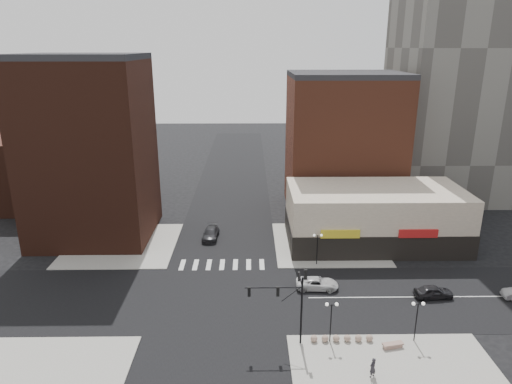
{
  "coord_description": "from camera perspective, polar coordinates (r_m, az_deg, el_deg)",
  "views": [
    {
      "loc": [
        3.53,
        -44.59,
        26.76
      ],
      "look_at": [
        4.19,
        4.42,
        11.0
      ],
      "focal_mm": 32.0,
      "sensor_mm": 36.0,
      "label": 1
    }
  ],
  "objects": [
    {
      "name": "ground",
      "position": [
        52.12,
        -4.67,
        -13.13
      ],
      "size": [
        240.0,
        240.0,
        0.0
      ],
      "primitive_type": "plane",
      "color": "black",
      "rests_on": "ground"
    },
    {
      "name": "stone_bench",
      "position": [
        46.22,
        16.73,
        -17.87
      ],
      "size": [
        2.06,
        1.01,
        0.46
      ],
      "rotation": [
        0.0,
        0.0,
        0.22
      ],
      "color": "gray",
      "rests_on": "sidewalk_se"
    },
    {
      "name": "building_ne_midrise",
      "position": [
        77.31,
        10.84,
        5.74
      ],
      "size": [
        18.0,
        15.0,
        22.0
      ],
      "primitive_type": "cube",
      "color": "brown",
      "rests_on": "ground"
    },
    {
      "name": "road_ns",
      "position": [
        52.12,
        -4.67,
        -13.12
      ],
      "size": [
        14.0,
        200.0,
        0.02
      ],
      "primitive_type": "cube",
      "color": "black",
      "rests_on": "ground"
    },
    {
      "name": "dark_sedan_east",
      "position": [
        55.4,
        21.31,
        -11.55
      ],
      "size": [
        4.36,
        2.03,
        1.44
      ],
      "primitive_type": "imported",
      "rotation": [
        0.0,
        0.0,
        1.65
      ],
      "color": "black",
      "rests_on": "ground"
    },
    {
      "name": "building_nw",
      "position": [
        68.49,
        -20.03,
        4.72
      ],
      "size": [
        16.0,
        15.0,
        25.0
      ],
      "primitive_type": "cube",
      "color": "#3C1C13",
      "rests_on": "ground"
    },
    {
      "name": "building_ne_row",
      "position": [
        66.38,
        14.56,
        -3.47
      ],
      "size": [
        24.2,
        12.2,
        8.0
      ],
      "color": "beige",
      "rests_on": "ground"
    },
    {
      "name": "sidewalk_ne",
      "position": [
        65.77,
        8.95,
        -6.36
      ],
      "size": [
        15.0,
        15.0,
        0.12
      ],
      "primitive_type": "cube",
      "color": "gray",
      "rests_on": "ground"
    },
    {
      "name": "white_suv",
      "position": [
        53.99,
        7.65,
        -11.25
      ],
      "size": [
        4.98,
        2.52,
        1.35
      ],
      "primitive_type": "imported",
      "rotation": [
        0.0,
        0.0,
        1.51
      ],
      "color": "silver",
      "rests_on": "ground"
    },
    {
      "name": "road_ew",
      "position": [
        52.12,
        -4.67,
        -13.12
      ],
      "size": [
        200.0,
        14.0,
        0.02
      ],
      "primitive_type": "cube",
      "color": "black",
      "rests_on": "ground"
    },
    {
      "name": "sidewalk_nw",
      "position": [
        67.3,
        -16.35,
        -6.32
      ],
      "size": [
        15.0,
        15.0,
        0.12
      ],
      "primitive_type": "cube",
      "color": "gray",
      "rests_on": "ground"
    },
    {
      "name": "building_nw_low",
      "position": [
        88.71,
        -24.39,
        2.68
      ],
      "size": [
        20.0,
        18.0,
        12.0
      ],
      "primitive_type": "cube",
      "color": "#3C1C13",
      "rests_on": "ground"
    },
    {
      "name": "bollard_row",
      "position": [
        45.88,
        10.67,
        -17.52
      ],
      "size": [
        5.91,
        0.66,
        0.66
      ],
      "color": "gray",
      "rests_on": "sidewalk_se"
    },
    {
      "name": "street_lamp_ne",
      "position": [
        58.21,
        7.7,
        -6.13
      ],
      "size": [
        1.22,
        0.32,
        4.16
      ],
      "color": "black",
      "rests_on": "sidewalk_ne"
    },
    {
      "name": "dark_sedan_north",
      "position": [
        66.8,
        -5.67,
        -5.19
      ],
      "size": [
        2.43,
        5.3,
        1.5
      ],
      "primitive_type": "imported",
      "rotation": [
        0.0,
        0.0,
        -0.06
      ],
      "color": "black",
      "rests_on": "ground"
    },
    {
      "name": "traffic_signal",
      "position": [
        42.9,
        4.4,
        -12.77
      ],
      "size": [
        5.59,
        3.09,
        7.77
      ],
      "color": "black",
      "rests_on": "ground"
    },
    {
      "name": "street_lamp_se_b",
      "position": [
        46.14,
        19.53,
        -13.89
      ],
      "size": [
        1.22,
        0.32,
        4.16
      ],
      "color": "black",
      "rests_on": "sidewalk_se"
    },
    {
      "name": "street_lamp_se_a",
      "position": [
        44.11,
        9.4,
        -14.59
      ],
      "size": [
        1.22,
        0.32,
        4.16
      ],
      "color": "black",
      "rests_on": "sidewalk_se"
    },
    {
      "name": "pedestrian",
      "position": [
        42.1,
        14.37,
        -20.49
      ],
      "size": [
        0.8,
        0.74,
        1.84
      ],
      "primitive_type": "imported",
      "rotation": [
        0.0,
        0.0,
        3.74
      ],
      "color": "#262429",
      "rests_on": "sidewalk_se"
    }
  ]
}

